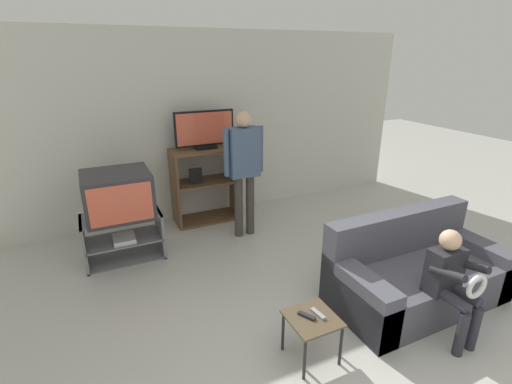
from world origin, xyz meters
name	(u,v)px	position (x,y,z in m)	size (l,w,h in m)	color
wall_back	(213,126)	(0.00, 3.85, 1.30)	(6.40, 0.06, 2.60)	beige
tv_stand	(124,237)	(-1.46, 2.90, 0.27)	(0.87, 0.46, 0.56)	slate
television_main	(118,194)	(-1.46, 2.90, 0.81)	(0.72, 0.66, 0.50)	#2D2D33
media_shelf	(206,184)	(-0.24, 3.55, 0.54)	(0.93, 0.46, 1.06)	brown
television_flat	(205,131)	(-0.22, 3.56, 1.30)	(0.82, 0.20, 0.51)	black
snack_table	(312,324)	(-0.32, 0.68, 0.33)	(0.37, 0.37, 0.38)	brown
remote_control_black	(307,316)	(-0.36, 0.71, 0.39)	(0.04, 0.14, 0.02)	#232328
remote_control_white	(318,314)	(-0.27, 0.69, 0.39)	(0.04, 0.14, 0.02)	gray
couch	(414,273)	(1.01, 0.91, 0.28)	(1.69, 0.84, 0.83)	#4C4C56
person_standing_adult	(244,163)	(0.06, 2.88, 1.00)	(0.53, 0.20, 1.64)	#3D3833
person_seated_child	(452,278)	(0.84, 0.42, 0.56)	(0.33, 0.43, 0.96)	#2D2D38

